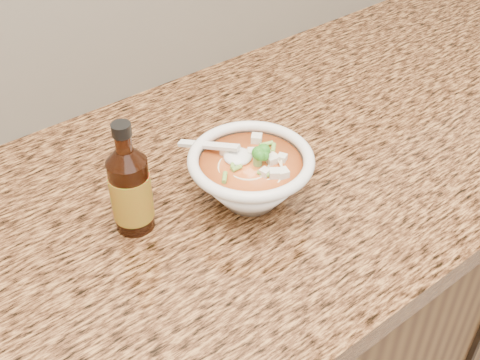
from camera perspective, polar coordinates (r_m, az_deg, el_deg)
counter_slab at (r=0.90m, az=-9.12°, el=-4.61°), size 4.00×0.68×0.04m
soup_bowl at (r=0.88m, az=1.00°, el=0.30°), size 0.18×0.20×0.10m
hot_sauce_bottle at (r=0.84m, az=-10.34°, el=-0.93°), size 0.06×0.06×0.18m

